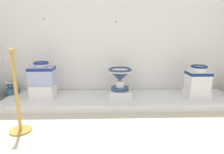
{
  "coord_description": "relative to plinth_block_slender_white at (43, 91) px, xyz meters",
  "views": [
    {
      "loc": [
        1.92,
        -0.57,
        1.17
      ],
      "look_at": [
        2.02,
        2.53,
        0.47
      ],
      "focal_mm": 30.14,
      "sensor_mm": 36.0,
      "label": 1
    }
  ],
  "objects": [
    {
      "name": "wall_back",
      "position": [
        1.31,
        0.5,
        1.29
      ],
      "size": [
        4.52,
        0.06,
        3.04
      ],
      "primitive_type": "cube",
      "color": "white",
      "rests_on": "ground_plane"
    },
    {
      "name": "display_platform",
      "position": [
        1.31,
        0.02,
        -0.17
      ],
      "size": [
        3.92,
        0.86,
        0.11
      ],
      "primitive_type": "cube",
      "color": "white",
      "rests_on": "ground_plane"
    },
    {
      "name": "plinth_block_slender_white",
      "position": [
        0.0,
        0.0,
        0.0
      ],
      "size": [
        0.38,
        0.31,
        0.23
      ],
      "primitive_type": "cube",
      "color": "white",
      "rests_on": "display_platform"
    },
    {
      "name": "antique_toilet_slender_white",
      "position": [
        0.0,
        0.0,
        0.31
      ],
      "size": [
        0.41,
        0.26,
        0.39
      ],
      "color": "#A7B2DF",
      "rests_on": "plinth_block_slender_white"
    },
    {
      "name": "plinth_block_central_ornate",
      "position": [
        1.3,
        0.09,
        -0.06
      ],
      "size": [
        0.38,
        0.39,
        0.1
      ],
      "primitive_type": "cube",
      "color": "white",
      "rests_on": "display_platform"
    },
    {
      "name": "antique_toilet_central_ornate",
      "position": [
        1.3,
        0.09,
        0.24
      ],
      "size": [
        0.41,
        0.41,
        0.39
      ],
      "color": "navy",
      "rests_on": "plinth_block_central_ornate"
    },
    {
      "name": "plinth_block_broad_patterned",
      "position": [
        2.62,
        -0.04,
        -0.05
      ],
      "size": [
        0.36,
        0.33,
        0.12
      ],
      "primitive_type": "cube",
      "color": "white",
      "rests_on": "display_platform"
    },
    {
      "name": "antique_toilet_broad_patterned",
      "position": [
        2.62,
        -0.04,
        0.23
      ],
      "size": [
        0.36,
        0.29,
        0.43
      ],
      "color": "white",
      "rests_on": "plinth_block_broad_patterned"
    },
    {
      "name": "info_placard_first",
      "position": [
        -0.01,
        0.46,
        1.17
      ],
      "size": [
        0.11,
        0.01,
        0.15
      ],
      "color": "white"
    },
    {
      "name": "info_placard_second",
      "position": [
        1.29,
        0.46,
        1.13
      ],
      "size": [
        0.13,
        0.01,
        0.11
      ],
      "color": "white"
    },
    {
      "name": "decorative_vase_corner",
      "position": [
        -0.65,
        0.26,
        -0.07
      ],
      "size": [
        0.25,
        0.25,
        0.34
      ],
      "color": "white",
      "rests_on": "ground_plane"
    },
    {
      "name": "stanchion_post_near_left",
      "position": [
        0.0,
        -0.92,
        0.07
      ],
      "size": [
        0.26,
        0.26,
        1.03
      ],
      "color": "#C08E3B",
      "rests_on": "ground_plane"
    }
  ]
}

